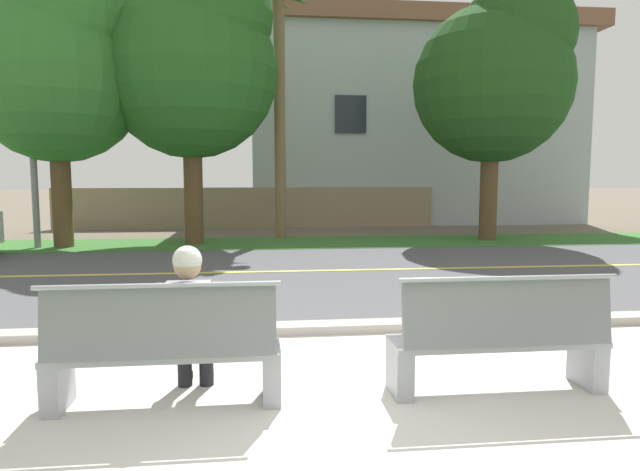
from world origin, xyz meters
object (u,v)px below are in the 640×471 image
Objects in this scene: bench_left at (164,352)px; palm_tree_tall at (279,20)px; shade_tree_centre at (498,72)px; shade_tree_left at (196,57)px; bench_right at (500,340)px; streetlamp at (33,92)px; seated_person_grey at (190,317)px; shade_tree_far_left at (60,63)px.

bench_left is 0.23× the size of palm_tree_tall.
bench_left is 0.25× the size of shade_tree_centre.
shade_tree_left reaches higher than shade_tree_centre.
shade_tree_left is at bearing 108.04° from bench_right.
bench_left is 12.02m from streetlamp.
streetlamp is 4.05m from shade_tree_left.
bench_left is 11.55m from shade_tree_left.
shade_tree_centre is (7.11, 10.58, 3.94)m from seated_person_grey.
streetlamp is 0.88× the size of palm_tree_tall.
palm_tree_tall reaches higher than shade_tree_far_left.
bench_right is 0.24× the size of shade_tree_left.
streetlamp is at bearing 114.36° from bench_left.
seated_person_grey is at bearing -84.58° from shade_tree_left.
bench_right is 2.49m from seated_person_grey.
shade_tree_centre is (12.05, 0.25, 0.76)m from streetlamp.
streetlamp is 1.02m from shade_tree_far_left.
palm_tree_tall is at bearing 96.11° from bench_right.
streetlamp is (-7.41, 10.50, 3.40)m from bench_right.
seated_person_grey is at bearing -123.92° from shade_tree_centre.
palm_tree_tall is (-1.29, 12.02, 5.70)m from bench_right.
shade_tree_far_left is at bearing 112.52° from seated_person_grey.
bench_right is 0.25× the size of shade_tree_centre.
bench_left is at bearing -96.50° from palm_tree_tall.
shade_tree_centre is 0.93× the size of palm_tree_tall.
shade_tree_left is at bearing 94.39° from bench_left.
bench_left is 1.00× the size of bench_right.
bench_right is at bearing -83.89° from palm_tree_tall.
palm_tree_tall is (1.19, 11.85, 5.48)m from seated_person_grey.
palm_tree_tall reaches higher than seated_person_grey.
bench_left is at bearing -124.15° from shade_tree_centre.
streetlamp is 0.96× the size of shade_tree_far_left.
bench_right is at bearing -113.32° from shade_tree_centre.
shade_tree_left is (-1.00, 10.50, 4.13)m from seated_person_grey.
shade_tree_centre is at bearing 1.19° from streetlamp.
shade_tree_left reaches higher than seated_person_grey.
shade_tree_left is at bearing 2.48° from streetlamp.
bench_right is 0.25× the size of shade_tree_far_left.
bench_right is 13.29m from streetlamp.
seated_person_grey is 11.61m from shade_tree_far_left.
shade_tree_left is (-0.82, 10.67, 4.35)m from bench_left.
shade_tree_far_left is at bearing 122.97° from bench_right.
shade_tree_far_left is 0.94× the size of shade_tree_left.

